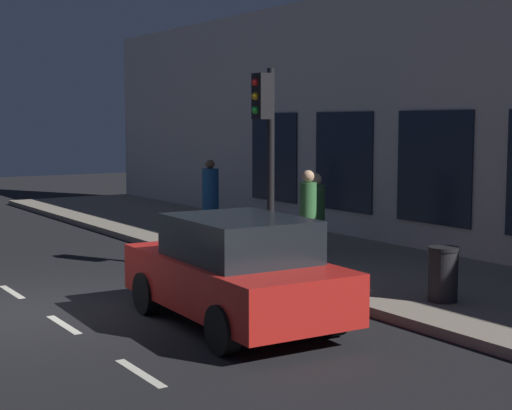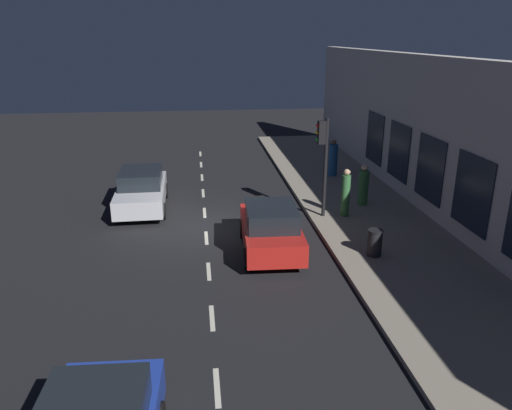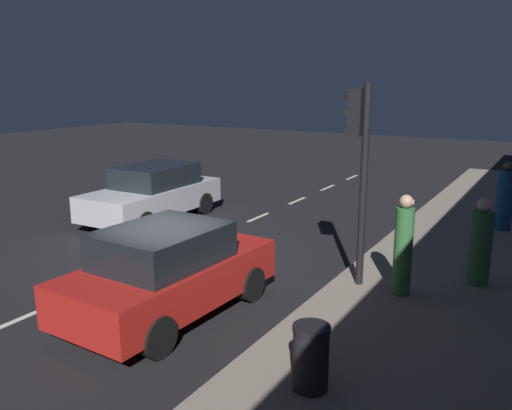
# 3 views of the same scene
# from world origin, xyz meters

# --- Properties ---
(ground_plane) EXTENTS (60.00, 60.00, 0.00)m
(ground_plane) POSITION_xyz_m (0.00, 0.00, 0.00)
(ground_plane) COLOR black
(sidewalk) EXTENTS (4.50, 32.00, 0.15)m
(sidewalk) POSITION_xyz_m (6.25, 0.00, 0.07)
(sidewalk) COLOR gray
(sidewalk) RESTS_ON ground
(lane_centre_line) EXTENTS (0.12, 27.20, 0.01)m
(lane_centre_line) POSITION_xyz_m (0.00, -1.00, 0.00)
(lane_centre_line) COLOR beige
(lane_centre_line) RESTS_ON ground
(traffic_light) EXTENTS (0.48, 0.32, 3.75)m
(traffic_light) POSITION_xyz_m (4.39, 0.31, 2.74)
(traffic_light) COLOR black
(traffic_light) RESTS_ON sidewalk
(parked_car_0) EXTENTS (2.00, 4.36, 1.58)m
(parked_car_0) POSITION_xyz_m (-2.50, 2.46, 0.79)
(parked_car_0) COLOR #B7B7BC
(parked_car_0) RESTS_ON ground
(parked_car_1) EXTENTS (2.02, 4.01, 1.58)m
(parked_car_1) POSITION_xyz_m (2.07, -2.36, 0.79)
(parked_car_1) COLOR red
(parked_car_1) RESTS_ON ground
(pedestrian_0) EXTENTS (0.57, 0.57, 1.67)m
(pedestrian_0) POSITION_xyz_m (6.45, 1.45, 0.92)
(pedestrian_0) COLOR #336B38
(pedestrian_0) RESTS_ON sidewalk
(pedestrian_1) EXTENTS (0.39, 0.39, 1.84)m
(pedestrian_1) POSITION_xyz_m (5.33, 0.23, 1.02)
(pedestrian_1) COLOR #336B38
(pedestrian_1) RESTS_ON sidewalk
(pedestrian_2) EXTENTS (0.60, 0.60, 1.78)m
(pedestrian_2) POSITION_xyz_m (6.40, 5.87, 0.96)
(pedestrian_2) COLOR #1E5189
(pedestrian_2) RESTS_ON sidewalk
(trash_bin) EXTENTS (0.47, 0.47, 0.85)m
(trash_bin) POSITION_xyz_m (5.20, -3.40, 0.58)
(trash_bin) COLOR black
(trash_bin) RESTS_ON sidewalk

